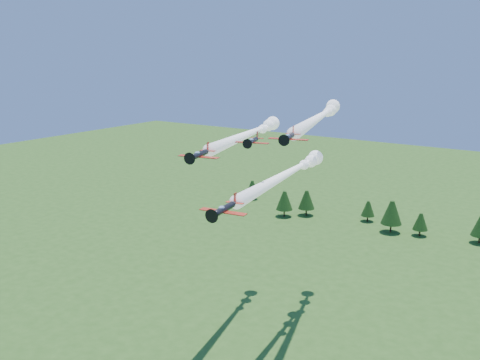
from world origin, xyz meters
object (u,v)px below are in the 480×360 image
Objects in this scene: plane_left at (251,133)px; plane_right at (321,116)px; plane_lead at (289,173)px; plane_slot at (253,141)px.

plane_left is 17.12m from plane_right.
plane_lead is 7.33× the size of plane_slot.
plane_lead is 0.97× the size of plane_right.
plane_lead is at bearing 69.03° from plane_slot.
plane_right is (15.06, 6.84, 4.39)m from plane_left.
plane_slot is at bearing -69.52° from plane_left.
plane_slot reaches higher than plane_lead.
plane_slot is (-1.07, -13.02, 8.71)m from plane_lead.
plane_left is at bearing 107.47° from plane_slot.
plane_lead is 17.84m from plane_right.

